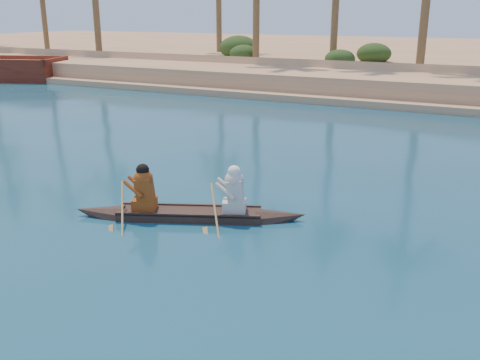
% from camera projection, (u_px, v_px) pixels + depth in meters
% --- Properties ---
extents(canoe, '(5.39, 2.80, 1.52)m').
position_uv_depth(canoe, '(189.00, 207.00, 12.66)').
color(canoe, '#37261E').
rests_on(canoe, ground).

